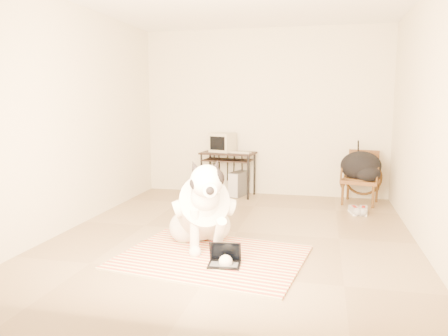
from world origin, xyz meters
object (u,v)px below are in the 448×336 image
(laptop, at_px, (225,259))
(computer_desk, at_px, (228,158))
(backpack, at_px, (362,167))
(dog, at_px, (203,211))
(pc_tower, at_px, (239,184))
(rattan_chair, at_px, (361,177))
(crt_monitor, at_px, (222,142))

(laptop, distance_m, computer_desk, 3.19)
(laptop, height_order, backpack, backpack)
(dog, bearing_deg, pc_tower, 92.61)
(rattan_chair, bearing_deg, crt_monitor, 176.86)
(computer_desk, height_order, backpack, backpack)
(computer_desk, bearing_deg, laptop, -78.28)
(pc_tower, bearing_deg, computer_desk, -170.47)
(crt_monitor, relative_size, backpack, 0.72)
(dog, distance_m, backpack, 3.03)
(dog, bearing_deg, rattan_chair, 54.78)
(pc_tower, distance_m, backpack, 1.95)
(dog, relative_size, laptop, 3.88)
(dog, height_order, laptop, dog)
(rattan_chair, bearing_deg, laptop, -115.66)
(backpack, bearing_deg, dog, -126.16)
(laptop, xyz_separation_m, computer_desk, (-0.64, 3.08, 0.54))
(computer_desk, bearing_deg, pc_tower, 9.53)
(pc_tower, xyz_separation_m, backpack, (1.90, -0.20, 0.37))
(computer_desk, bearing_deg, crt_monitor, 157.60)
(dog, xyz_separation_m, crt_monitor, (-0.40, 2.65, 0.47))
(dog, relative_size, pc_tower, 2.67)
(laptop, bearing_deg, dog, 125.98)
(pc_tower, bearing_deg, rattan_chair, -3.21)
(crt_monitor, bearing_deg, pc_tower, -2.68)
(rattan_chair, relative_size, backpack, 1.34)
(crt_monitor, bearing_deg, laptop, -76.63)
(laptop, height_order, pc_tower, pc_tower)
(dog, xyz_separation_m, rattan_chair, (1.79, 2.53, -0.00))
(dog, distance_m, crt_monitor, 2.72)
(dog, relative_size, crt_monitor, 2.87)
(dog, xyz_separation_m, laptop, (0.34, -0.47, -0.33))
(computer_desk, bearing_deg, dog, -83.53)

